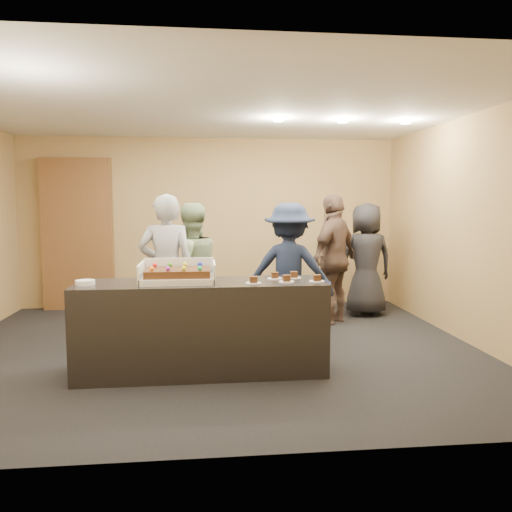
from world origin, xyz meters
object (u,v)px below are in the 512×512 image
person_navy_man (289,271)px  person_dark_suit (366,259)px  plate_stack (85,282)px  storage_cabinet (78,234)px  sheet_cake (178,272)px  person_server_grey (167,271)px  serving_counter (202,327)px  cake_box (178,277)px  person_brown_extra (334,259)px  person_sage_man (190,271)px

person_navy_man → person_dark_suit: 1.73m
plate_stack → storage_cabinet: bearing=104.5°
sheet_cake → person_server_grey: bearing=100.3°
serving_counter → storage_cabinet: 3.81m
sheet_cake → person_server_grey: person_server_grey is taller
serving_counter → person_navy_man: (1.08, 1.19, 0.38)m
sheet_cake → person_dark_suit: bearing=41.0°
storage_cabinet → cake_box: size_ratio=3.28×
sheet_cake → person_dark_suit: size_ratio=0.37×
person_dark_suit → person_brown_extra: bearing=29.4°
serving_counter → cake_box: bearing=173.0°
person_navy_man → sheet_cake: bearing=57.2°
storage_cabinet → person_server_grey: storage_cabinet is taller
plate_stack → sheet_cake: bearing=4.2°
person_server_grey → person_navy_man: (1.48, 0.21, -0.05)m
person_sage_man → plate_stack: bearing=31.9°
serving_counter → person_dark_suit: bearing=43.3°
person_brown_extra → person_sage_man: bearing=-30.1°
storage_cabinet → cake_box: storage_cabinet is taller
serving_counter → person_dark_suit: person_dark_suit is taller
person_sage_man → person_dark_suit: (2.56, 0.96, 0.00)m
storage_cabinet → person_navy_man: storage_cabinet is taller
serving_counter → storage_cabinet: (-1.93, 3.21, 0.73)m
person_brown_extra → person_dark_suit: 0.71m
serving_counter → cake_box: 0.55m
serving_counter → person_server_grey: size_ratio=1.36×
person_brown_extra → person_dark_suit: person_brown_extra is taller
cake_box → person_brown_extra: (2.05, 1.87, -0.05)m
person_sage_man → person_dark_suit: person_dark_suit is taller
plate_stack → person_sage_man: size_ratio=0.11×
serving_counter → person_server_grey: bearing=112.0°
serving_counter → storage_cabinet: bearing=120.8°
cake_box → person_brown_extra: bearing=42.4°
person_brown_extra → storage_cabinet: bearing=-65.3°
person_sage_man → person_brown_extra: 2.05m
plate_stack → person_server_grey: (0.68, 1.05, -0.04)m
serving_counter → person_sage_man: size_ratio=1.44×
person_sage_man → storage_cabinet: bearing=-70.5°
cake_box → person_server_grey: bearing=100.6°
person_server_grey → storage_cabinet: bearing=-54.3°
storage_cabinet → plate_stack: size_ratio=13.24×
serving_counter → person_server_grey: (-0.40, 0.99, 0.43)m
person_dark_suit → sheet_cake: bearing=36.4°
storage_cabinet → person_dark_suit: (4.34, -0.91, -0.35)m
storage_cabinet → person_brown_extra: size_ratio=1.31×
sheet_cake → person_navy_man: (1.30, 1.19, -0.16)m
cake_box → person_brown_extra: size_ratio=0.40×
person_server_grey → plate_stack: bearing=58.3°
person_brown_extra → person_server_grey: bearing=-23.8°
person_brown_extra → person_dark_suit: size_ratio=1.08×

